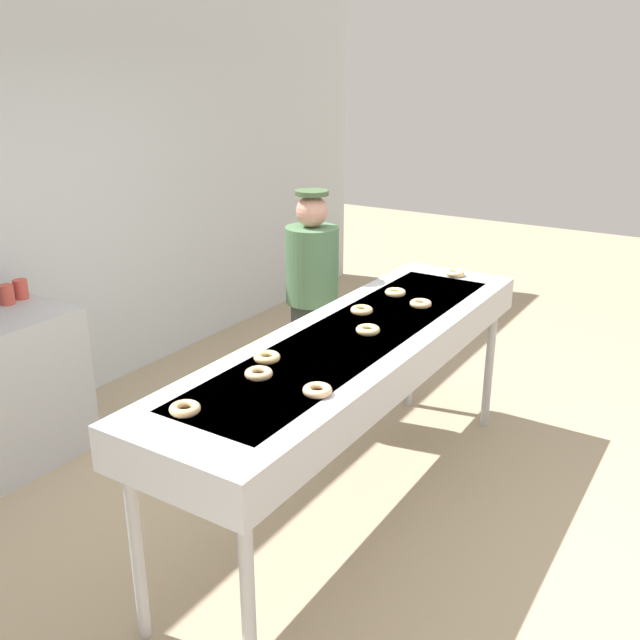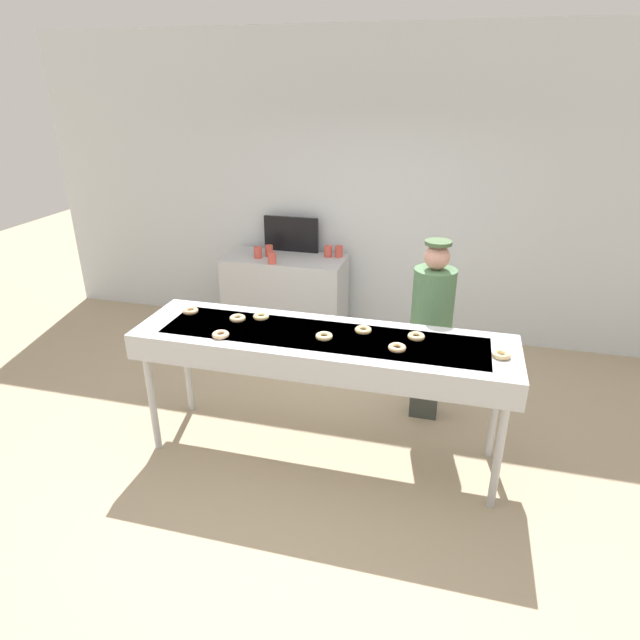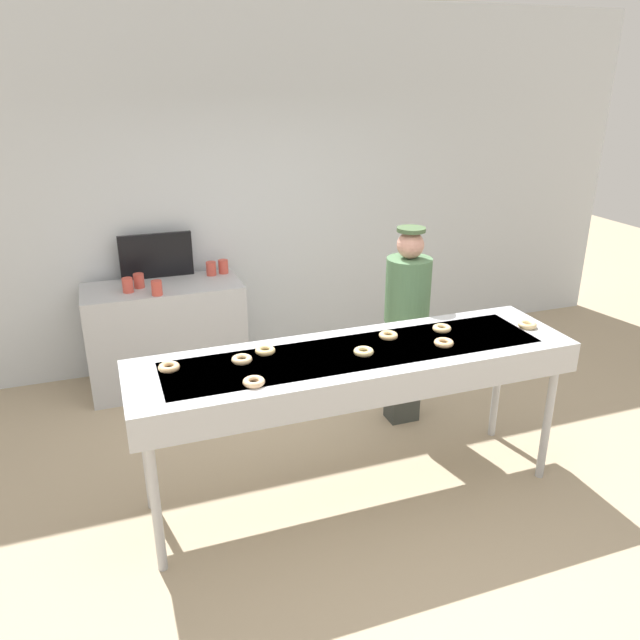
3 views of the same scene
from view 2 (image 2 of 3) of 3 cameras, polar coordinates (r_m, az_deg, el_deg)
name	(u,v)px [view 2 (image 2 of 3)]	position (r m, az deg, el deg)	size (l,w,h in m)	color
ground_plane	(322,451)	(4.49, 0.20, -13.72)	(16.00, 16.00, 0.00)	tan
back_wall	(379,191)	(6.10, 6.27, 13.41)	(8.00, 0.12, 3.28)	silver
fryer_conveyor	(322,347)	(3.98, 0.22, -2.89)	(2.81, 0.74, 1.04)	#B7BABF
plain_donut_0	(221,335)	(3.97, -10.50, -1.53)	(0.12, 0.12, 0.04)	#F6C692
plain_donut_1	(261,316)	(4.23, -6.27, 0.38)	(0.12, 0.12, 0.04)	#F4CF85
plain_donut_2	(324,336)	(3.88, 0.44, -1.73)	(0.12, 0.12, 0.04)	#EACF8A
plain_donut_3	(501,355)	(3.82, 18.67, -3.51)	(0.12, 0.12, 0.04)	#EDCA8A
plain_donut_4	(238,318)	(4.22, -8.74, 0.19)	(0.12, 0.12, 0.04)	beige
plain_donut_5	(363,330)	(3.99, 4.61, -1.06)	(0.12, 0.12, 0.04)	#F7CB83
plain_donut_6	(190,311)	(4.43, -13.58, 0.96)	(0.12, 0.12, 0.04)	#F4C285
plain_donut_7	(416,336)	(3.94, 10.17, -1.72)	(0.12, 0.12, 0.04)	#EFCA89
plain_donut_8	(397,348)	(3.75, 8.18, -2.93)	(0.12, 0.12, 0.04)	#F5C288
worker_baker	(431,321)	(4.58, 11.72, -0.12)	(0.35, 0.35, 1.60)	#383D39
prep_counter	(286,297)	(6.22, -3.65, 2.49)	(1.35, 0.62, 0.94)	#B7BABF
paper_cup_0	(258,252)	(6.06, -6.60, 7.14)	(0.09, 0.09, 0.12)	#CC4C3F
paper_cup_1	(269,251)	(6.11, -5.43, 7.33)	(0.09, 0.09, 0.12)	#CC4C3F
paper_cup_2	(272,258)	(5.85, -5.11, 6.57)	(0.09, 0.09, 0.12)	#CC4C3F
paper_cup_3	(339,251)	(6.06, 2.01, 7.28)	(0.09, 0.09, 0.12)	#CC4C3F
paper_cup_4	(328,251)	(6.06, 0.87, 7.30)	(0.09, 0.09, 0.12)	#CC4C3F
menu_display	(291,234)	(6.24, -3.07, 9.07)	(0.64, 0.04, 0.40)	black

